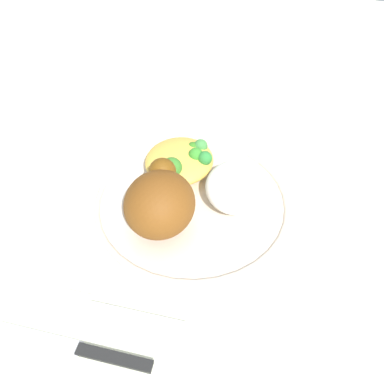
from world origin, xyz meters
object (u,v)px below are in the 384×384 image
at_px(rice_pile, 238,186).
at_px(fork, 111,308).
at_px(knife, 81,350).
at_px(plate, 192,201).
at_px(roasted_chicken, 160,202).
at_px(mac_cheese_with_broccoli, 181,160).

distance_m(rice_pile, fork, 0.22).
xyz_separation_m(fork, knife, (-0.05, 0.01, 0.00)).
height_order(rice_pile, fork, rice_pile).
xyz_separation_m(plate, fork, (-0.18, 0.03, -0.01)).
xyz_separation_m(rice_pile, knife, (-0.25, 0.09, -0.03)).
height_order(rice_pile, knife, rice_pile).
relative_size(plate, fork, 1.89).
xyz_separation_m(plate, rice_pile, (0.02, -0.06, 0.03)).
xyz_separation_m(roasted_chicken, fork, (-0.12, 0.01, -0.05)).
height_order(roasted_chicken, mac_cheese_with_broccoli, roasted_chicken).
distance_m(fork, knife, 0.05).
xyz_separation_m(roasted_chicken, rice_pile, (0.08, -0.08, -0.02)).
height_order(roasted_chicken, knife, roasted_chicken).
relative_size(roasted_chicken, rice_pile, 1.02).
bearing_deg(knife, plate, -8.74).
bearing_deg(rice_pile, plate, 111.52).
bearing_deg(plate, fork, 170.65).
relative_size(plate, knife, 1.41).
height_order(fork, knife, knife).
relative_size(rice_pile, mac_cheese_with_broccoli, 0.95).
bearing_deg(mac_cheese_with_broccoli, rice_pile, -105.22).
relative_size(plate, rice_pile, 2.68).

